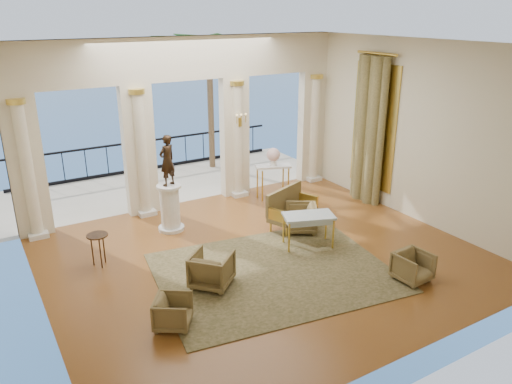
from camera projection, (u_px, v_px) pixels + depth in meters
floor at (264, 257)px, 11.00m from camera, size 9.00×9.00×0.00m
room_walls at (297, 141)px, 9.10m from camera, size 9.00×9.00×9.00m
arcade at (188, 112)px, 13.18m from camera, size 9.00×0.56×4.50m
terrace at (167, 184)px, 15.68m from camera, size 10.00×3.60×0.10m
balustrade at (148, 158)px, 16.81m from camera, size 9.00×0.06×1.03m
palm_tree at (209, 44)px, 15.85m from camera, size 2.00×2.00×4.50m
sea at (7, 105)px, 61.35m from camera, size 160.00×160.00×0.00m
curtain at (369, 131)px, 13.57m from camera, size 0.33×1.40×4.09m
window_frame at (374, 127)px, 13.63m from camera, size 0.04×1.60×3.40m
wall_sconce at (240, 121)px, 13.72m from camera, size 0.30×0.11×0.33m
rug at (274, 272)px, 10.33m from camera, size 5.17×4.29×0.02m
armchair_a at (173, 311)px, 8.49m from camera, size 0.80×0.81×0.62m
armchair_b at (413, 265)px, 9.94m from camera, size 0.69×0.65×0.67m
armchair_c at (301, 217)px, 12.14m from camera, size 0.97×0.98×0.75m
armchair_d at (212, 268)px, 9.74m from camera, size 1.02×1.02×0.77m
settee at (290, 207)px, 12.45m from camera, size 1.57×1.10×0.96m
game_table at (309, 218)px, 11.26m from camera, size 1.27×0.97×0.77m
pedestal at (170, 208)px, 12.16m from camera, size 0.64×0.64×1.17m
statue at (167, 160)px, 11.73m from camera, size 0.53×0.45×1.23m
console_table at (273, 171)px, 14.24m from camera, size 1.07×0.73×0.95m
urn at (273, 156)px, 14.08m from camera, size 0.38×0.38×0.51m
side_table at (98, 239)px, 10.42m from camera, size 0.44×0.44×0.72m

